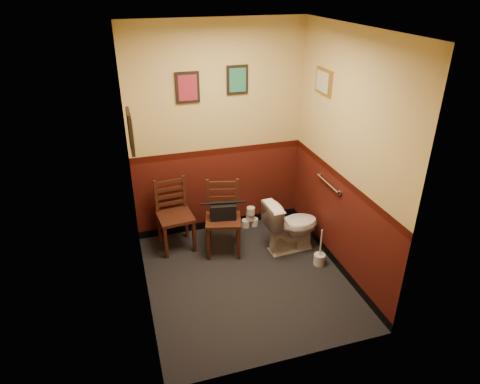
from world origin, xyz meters
The scene contains 17 objects.
floor centered at (0.00, 0.00, 0.00)m, with size 2.20×2.40×0.00m, color black.
ceiling centered at (0.00, 0.00, 2.70)m, with size 2.20×2.40×0.00m, color silver.
wall_back centered at (0.00, 1.20, 1.35)m, with size 2.20×2.70×0.00m, color #45130D.
wall_front centered at (0.00, -1.20, 1.35)m, with size 2.20×2.70×0.00m, color #45130D.
wall_left centered at (-1.10, 0.00, 1.35)m, with size 2.40×2.70×0.00m, color #45130D.
wall_right centered at (1.10, 0.00, 1.35)m, with size 2.40×2.70×0.00m, color #45130D.
grab_bar centered at (1.07, 0.25, 0.95)m, with size 0.05×0.56×0.06m.
framed_print_back_a centered at (-0.35, 1.18, 1.95)m, with size 0.28×0.04×0.36m.
framed_print_back_b centered at (0.25, 1.18, 2.00)m, with size 0.26×0.04×0.34m.
framed_print_left centered at (-1.08, 0.10, 1.85)m, with size 0.04×0.30×0.38m.
framed_print_right centered at (1.08, 0.60, 2.05)m, with size 0.04×0.34×0.28m.
toilet centered at (0.72, 0.43, 0.34)m, with size 0.39×0.69×0.68m, color white.
toilet_brush centered at (0.92, 0.02, 0.08)m, with size 0.13×0.13×0.48m.
chair_left centered at (-0.65, 0.92, 0.45)m, with size 0.45×0.45×0.89m.
chair_right centered at (-0.09, 0.66, 0.45)m, with size 0.52×0.52×0.91m.
handbag centered at (-0.10, 0.62, 0.57)m, with size 0.33×0.20×0.23m.
tp_stack centered at (0.40, 1.08, 0.13)m, with size 0.23×0.14×0.31m.
Camera 1 is at (-1.21, -3.71, 3.12)m, focal length 32.00 mm.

